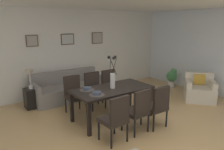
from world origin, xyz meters
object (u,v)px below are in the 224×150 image
object	(u,v)px
centerpiece_vase	(113,76)
table_lamp	(30,75)
side_table	(32,98)
dining_chair_mid_left	(157,105)
bowl_near_right	(87,88)
dining_chair_near_left	(116,117)
dining_chair_near_right	(74,93)
dining_chair_far_right	(94,88)
framed_picture_center	(68,39)
framed_picture_left	(32,41)
bowl_near_left	(97,93)
potted_plant	(172,77)
sofa	(69,90)
framed_picture_right	(97,38)
dining_chair_far_left	(138,109)
armchair	(199,90)
dining_table	(113,91)
dining_chair_mid_right	(111,85)

from	to	relation	value
centerpiece_vase	table_lamp	world-z (taller)	centerpiece_vase
centerpiece_vase	side_table	size ratio (longest dim) A/B	1.41
dining_chair_mid_left	bowl_near_right	distance (m)	1.54
dining_chair_near_left	dining_chair_mid_left	world-z (taller)	same
dining_chair_near_left	dining_chair_near_right	distance (m)	1.73
dining_chair_far_right	framed_picture_center	xyz separation A→B (m)	(-0.03, 1.46, 1.19)
dining_chair_mid_left	table_lamp	world-z (taller)	table_lamp
framed_picture_left	framed_picture_center	bearing A→B (deg)	-0.00
framed_picture_left	dining_chair_near_right	bearing A→B (deg)	-71.85
table_lamp	dining_chair_near_right	bearing A→B (deg)	-50.45
bowl_near_left	potted_plant	xyz separation A→B (m)	(3.68, 1.09, -0.41)
dining_chair_far_right	bowl_near_right	bearing A→B (deg)	-129.89
sofa	side_table	bearing A→B (deg)	-175.40
centerpiece_vase	framed_picture_center	world-z (taller)	framed_picture_center
potted_plant	dining_chair_near_left	bearing A→B (deg)	-154.34
dining_chair_mid_left	side_table	xyz separation A→B (m)	(-1.84, 2.67, -0.25)
table_lamp	framed_picture_right	bearing A→B (deg)	13.47
potted_plant	bowl_near_right	bearing A→B (deg)	-169.39
framed_picture_left	framed_picture_right	size ratio (longest dim) A/B	0.83
side_table	dining_chair_mid_left	bearing A→B (deg)	-55.46
dining_chair_far_left	dining_chair_near_left	bearing A→B (deg)	-175.26
dining_chair_far_right	framed_picture_right	world-z (taller)	framed_picture_right
dining_chair_near_right	framed_picture_left	bearing A→B (deg)	108.15
dining_chair_near_right	armchair	xyz separation A→B (m)	(3.37, -1.23, -0.23)
bowl_near_right	framed_picture_left	xyz separation A→B (m)	(-0.51, 2.15, 0.92)
table_lamp	armchair	distance (m)	4.72
dining_chair_near_left	bowl_near_right	xyz separation A→B (m)	(0.02, 1.09, 0.27)
side_table	framed_picture_center	distance (m)	2.04
dining_chair_far_left	potted_plant	distance (m)	3.56
bowl_near_right	potted_plant	bearing A→B (deg)	10.61
framed_picture_center	framed_picture_right	xyz separation A→B (m)	(1.05, -0.00, 0.00)
dining_chair_near_right	sofa	size ratio (longest dim) A/B	0.45
centerpiece_vase	bowl_near_right	distance (m)	0.63
dining_table	bowl_near_left	bearing A→B (deg)	-159.39
bowl_near_left	table_lamp	xyz separation A→B (m)	(-0.79, 1.98, 0.11)
bowl_near_left	framed_picture_center	xyz separation A→B (m)	(0.54, 2.55, 0.92)
dining_chair_mid_right	sofa	xyz separation A→B (m)	(-0.80, 0.98, -0.23)
bowl_near_right	armchair	distance (m)	3.45
side_table	framed_picture_left	distance (m)	1.57
centerpiece_vase	side_table	world-z (taller)	centerpiece_vase
sofa	armchair	bearing A→B (deg)	-36.31
dining_chair_mid_left	armchair	size ratio (longest dim) A/B	0.82
dining_chair_mid_right	table_lamp	bearing A→B (deg)	154.59
dining_chair_far_left	sofa	xyz separation A→B (m)	(-0.27, 2.70, -0.23)
dining_table	dining_chair_near_right	distance (m)	1.02
side_table	table_lamp	distance (m)	0.63
dining_chair_near_left	sofa	distance (m)	2.78
bowl_near_left	framed_picture_left	distance (m)	2.76
dining_chair_far_left	armchair	distance (m)	2.84
table_lamp	dining_chair_mid_left	bearing A→B (deg)	-55.46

